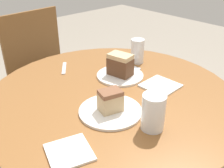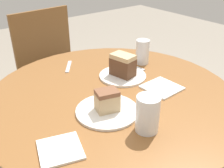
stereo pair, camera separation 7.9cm
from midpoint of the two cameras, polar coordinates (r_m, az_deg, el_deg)
The scene contains 12 objects.
table at distance 1.24m, azimuth -1.85°, elevation -9.33°, with size 1.08×1.08×0.78m.
chair at distance 1.97m, azimuth -15.39°, elevation 1.94°, with size 0.50×0.44×0.94m.
plate_near at distance 1.27m, azimuth -0.02°, elevation 1.85°, with size 0.23×0.23×0.01m.
plate_far at distance 1.01m, azimuth -2.62°, elevation -5.92°, with size 0.24×0.24×0.01m.
cake_slice_near at distance 1.24m, azimuth -0.02°, elevation 4.21°, with size 0.09×0.12×0.10m.
cake_slice_far at distance 0.98m, azimuth -2.68°, elevation -3.67°, with size 0.10×0.08×0.08m.
glass_lemonade at distance 0.90m, azimuth 6.45°, elevation -6.44°, with size 0.08×0.08×0.13m.
glass_water at distance 1.41m, azimuth 3.93°, elevation 6.96°, with size 0.07×0.07×0.13m.
napkin_stack at distance 1.19m, azimuth 8.64°, elevation -0.39°, with size 0.15×0.15×0.01m.
fork at distance 1.39m, azimuth 1.40°, elevation 4.28°, with size 0.04×0.19×0.00m.
spoon at distance 1.38m, azimuth -12.01°, elevation 3.38°, with size 0.10×0.12×0.00m.
napkin_side at distance 0.85m, azimuth -12.05°, elevation -14.39°, with size 0.17×0.17×0.01m.
Camera 1 is at (-0.66, -0.73, 1.35)m, focal length 42.00 mm.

